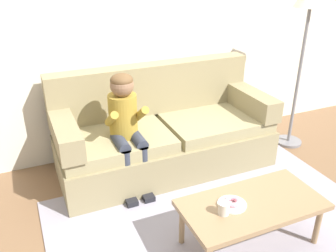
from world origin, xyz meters
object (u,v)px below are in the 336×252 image
at_px(mug, 224,208).
at_px(toy_controller, 251,194).
at_px(coffee_table, 252,207).
at_px(couch, 163,134).
at_px(person_child, 126,122).
at_px(donut, 232,202).
at_px(floor_lamp, 309,12).

relative_size(mug, toy_controller, 0.40).
height_order(coffee_table, toy_controller, coffee_table).
bearing_deg(coffee_table, couch, 96.15).
relative_size(couch, mug, 23.88).
distance_m(couch, toy_controller, 1.05).
distance_m(couch, person_child, 0.59).
bearing_deg(toy_controller, donut, -168.15).
distance_m(coffee_table, toy_controller, 0.70).
relative_size(donut, toy_controller, 0.53).
xyz_separation_m(coffee_table, floor_lamp, (1.41, 1.19, 1.15)).
height_order(couch, toy_controller, couch).
bearing_deg(couch, toy_controller, -58.47).
height_order(couch, coffee_table, couch).
height_order(donut, toy_controller, donut).
xyz_separation_m(couch, mug, (-0.12, -1.36, 0.08)).
bearing_deg(floor_lamp, donut, -143.42).
relative_size(couch, toy_controller, 9.51).
xyz_separation_m(toy_controller, floor_lamp, (1.03, 0.70, 1.47)).
distance_m(person_child, toy_controller, 1.33).
distance_m(coffee_table, floor_lamp, 2.17).
xyz_separation_m(couch, coffee_table, (0.14, -1.34, -0.01)).
distance_m(couch, donut, 1.31).
bearing_deg(floor_lamp, person_child, -178.12).
xyz_separation_m(donut, floor_lamp, (1.56, 1.16, 1.07)).
relative_size(couch, floor_lamp, 1.19).
relative_size(coffee_table, donut, 8.82).
height_order(couch, mug, couch).
bearing_deg(person_child, couch, 25.49).
distance_m(couch, mug, 1.37).
xyz_separation_m(coffee_table, person_child, (-0.60, 1.13, 0.32)).
height_order(coffee_table, floor_lamp, floor_lamp).
bearing_deg(floor_lamp, toy_controller, -145.70).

